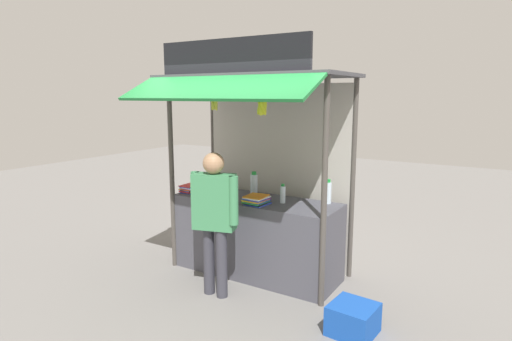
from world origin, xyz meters
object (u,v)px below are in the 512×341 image
object	(u,v)px
banana_bunch_leftmost	(215,103)
banana_bunch_inner_left	(262,107)
water_bottle_mid_left	(254,185)
water_bottle_right	(212,177)
magazine_stack_mid_right	(256,200)
plastic_crate	(353,319)
water_bottle_rear_center	(328,192)
water_bottle_back_right	(283,194)
vendor_person	(214,211)
magazine_stack_front_left	(190,189)

from	to	relation	value
banana_bunch_leftmost	banana_bunch_inner_left	size ratio (longest dim) A/B	0.86
water_bottle_mid_left	water_bottle_right	bearing A→B (deg)	167.92
magazine_stack_mid_right	plastic_crate	bearing A→B (deg)	-19.83
magazine_stack_mid_right	plastic_crate	world-z (taller)	magazine_stack_mid_right
water_bottle_rear_center	banana_bunch_inner_left	distance (m)	1.30
water_bottle_mid_left	water_bottle_back_right	distance (m)	0.45
magazine_stack_mid_right	banana_bunch_inner_left	xyz separation A→B (m)	(0.22, -0.24, 1.06)
water_bottle_rear_center	magazine_stack_mid_right	xyz separation A→B (m)	(-0.67, -0.48, -0.08)
water_bottle_mid_left	water_bottle_rear_center	world-z (taller)	water_bottle_mid_left
vendor_person	banana_bunch_inner_left	bearing A→B (deg)	17.58
water_bottle_rear_center	magazine_stack_front_left	distance (m)	1.77
water_bottle_back_right	vendor_person	xyz separation A→B (m)	(-0.43, -0.74, -0.09)
water_bottle_back_right	banana_bunch_leftmost	world-z (taller)	banana_bunch_leftmost
magazine_stack_mid_right	banana_bunch_inner_left	distance (m)	1.11
banana_bunch_leftmost	plastic_crate	world-z (taller)	banana_bunch_leftmost
water_bottle_right	banana_bunch_inner_left	xyz separation A→B (m)	(1.21, -0.71, 0.97)
water_bottle_rear_center	magazine_stack_front_left	xyz separation A→B (m)	(-1.72, -0.40, -0.08)
water_bottle_right	banana_bunch_inner_left	size ratio (longest dim) A/B	0.96
water_bottle_back_right	magazine_stack_front_left	xyz separation A→B (m)	(-1.27, -0.14, -0.06)
magazine_stack_mid_right	water_bottle_right	bearing A→B (deg)	154.93
water_bottle_rear_center	banana_bunch_inner_left	size ratio (longest dim) A/B	0.92
banana_bunch_inner_left	vendor_person	xyz separation A→B (m)	(-0.42, -0.28, -1.09)
water_bottle_right	plastic_crate	distance (m)	2.68
water_bottle_right	banana_bunch_inner_left	world-z (taller)	banana_bunch_inner_left
magazine_stack_front_left	water_bottle_right	bearing A→B (deg)	82.18
magazine_stack_front_left	magazine_stack_mid_right	size ratio (longest dim) A/B	0.91
banana_bunch_leftmost	magazine_stack_mid_right	bearing A→B (deg)	32.27
water_bottle_rear_center	banana_bunch_leftmost	bearing A→B (deg)	-145.86
magazine_stack_mid_right	water_bottle_back_right	bearing A→B (deg)	43.91
vendor_person	magazine_stack_mid_right	bearing A→B (deg)	52.67
plastic_crate	water_bottle_mid_left	bearing A→B (deg)	153.34
banana_bunch_inner_left	plastic_crate	distance (m)	2.22
banana_bunch_leftmost	vendor_person	world-z (taller)	banana_bunch_leftmost
water_bottle_mid_left	plastic_crate	world-z (taller)	water_bottle_mid_left
water_bottle_rear_center	water_bottle_back_right	xyz separation A→B (m)	(-0.45, -0.26, -0.03)
banana_bunch_leftmost	banana_bunch_inner_left	distance (m)	0.61
water_bottle_rear_center	banana_bunch_leftmost	xyz separation A→B (m)	(-1.06, -0.72, 1.01)
water_bottle_mid_left	banana_bunch_inner_left	xyz separation A→B (m)	(0.44, -0.54, 0.96)
magazine_stack_front_left	banana_bunch_inner_left	xyz separation A→B (m)	(1.27, -0.32, 1.06)
water_bottle_mid_left	magazine_stack_front_left	bearing A→B (deg)	-165.11
vendor_person	water_bottle_right	bearing A→B (deg)	112.34
plastic_crate	vendor_person	bearing A→B (deg)	-178.35
water_bottle_right	vendor_person	distance (m)	1.28
magazine_stack_mid_right	vendor_person	size ratio (longest dim) A/B	0.18
water_bottle_back_right	plastic_crate	xyz separation A→B (m)	(1.11, -0.70, -0.90)
water_bottle_mid_left	banana_bunch_leftmost	xyz separation A→B (m)	(-0.17, -0.55, 1.00)
plastic_crate	water_bottle_right	bearing A→B (deg)	157.89
vendor_person	water_bottle_back_right	bearing A→B (deg)	43.83
banana_bunch_inner_left	banana_bunch_leftmost	bearing A→B (deg)	-179.87
magazine_stack_front_left	magazine_stack_mid_right	bearing A→B (deg)	-4.34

